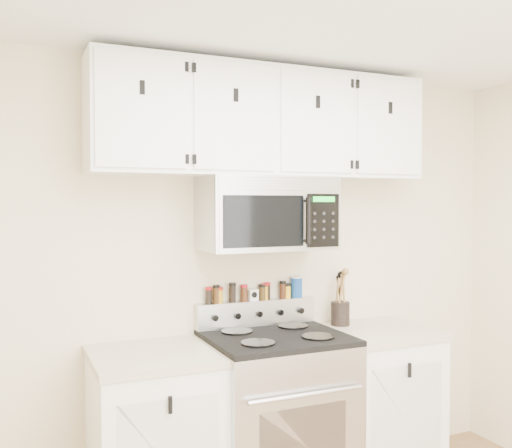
{
  "coord_description": "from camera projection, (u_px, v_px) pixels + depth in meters",
  "views": [
    {
      "loc": [
        -1.37,
        -1.43,
        1.68
      ],
      "look_at": [
        -0.11,
        1.45,
        1.57
      ],
      "focal_mm": 40.0,
      "sensor_mm": 36.0,
      "label": 1
    }
  ],
  "objects": [
    {
      "name": "spice_jar_8",
      "position": [
        283.0,
        290.0,
        3.51
      ],
      "size": [
        0.04,
        0.04,
        0.11
      ],
      "color": "#3D1C0E",
      "rests_on": "range"
    },
    {
      "name": "spice_jar_2",
      "position": [
        219.0,
        295.0,
        3.35
      ],
      "size": [
        0.04,
        0.04,
        0.09
      ],
      "color": "#C28E16",
      "rests_on": "range"
    },
    {
      "name": "spice_jar_1",
      "position": [
        216.0,
        294.0,
        3.34
      ],
      "size": [
        0.04,
        0.04,
        0.11
      ],
      "color": "#3F260F",
      "rests_on": "range"
    },
    {
      "name": "spice_jar_5",
      "position": [
        263.0,
        292.0,
        3.46
      ],
      "size": [
        0.05,
        0.05,
        0.1
      ],
      "color": "#3D2B0E",
      "rests_on": "range"
    },
    {
      "name": "spice_jar_3",
      "position": [
        232.0,
        292.0,
        3.38
      ],
      "size": [
        0.04,
        0.04,
        0.12
      ],
      "color": "black",
      "rests_on": "range"
    },
    {
      "name": "back_wall",
      "position": [
        254.0,
        275.0,
        3.47
      ],
      "size": [
        3.5,
        0.01,
        2.5
      ],
      "primitive_type": "cube",
      "color": "beige",
      "rests_on": "floor"
    },
    {
      "name": "base_cabinet_left",
      "position": [
        154.0,
        440.0,
        2.95
      ],
      "size": [
        0.64,
        0.62,
        0.92
      ],
      "color": "white",
      "rests_on": "floor"
    },
    {
      "name": "range",
      "position": [
        276.0,
        416.0,
        3.21
      ],
      "size": [
        0.76,
        0.65,
        1.1
      ],
      "color": "#B7B7BA",
      "rests_on": "floor"
    },
    {
      "name": "kitchen_timer",
      "position": [
        253.0,
        295.0,
        3.43
      ],
      "size": [
        0.06,
        0.05,
        0.07
      ],
      "primitive_type": "cube",
      "rotation": [
        0.0,
        0.0,
        0.1
      ],
      "color": "white",
      "rests_on": "range"
    },
    {
      "name": "spice_jar_0",
      "position": [
        209.0,
        295.0,
        3.32
      ],
      "size": [
        0.04,
        0.04,
        0.1
      ],
      "color": "black",
      "rests_on": "range"
    },
    {
      "name": "microwave",
      "position": [
        267.0,
        213.0,
        3.28
      ],
      "size": [
        0.76,
        0.44,
        0.42
      ],
      "color": "#9E9EA3",
      "rests_on": "back_wall"
    },
    {
      "name": "spice_jar_9",
      "position": [
        287.0,
        291.0,
        3.53
      ],
      "size": [
        0.04,
        0.04,
        0.09
      ],
      "color": "gold",
      "rests_on": "range"
    },
    {
      "name": "spice_jar_7",
      "position": [
        267.0,
        291.0,
        3.47
      ],
      "size": [
        0.04,
        0.04,
        0.1
      ],
      "color": "black",
      "rests_on": "range"
    },
    {
      "name": "base_cabinet_right",
      "position": [
        376.0,
        402.0,
        3.5
      ],
      "size": [
        0.64,
        0.62,
        0.92
      ],
      "color": "white",
      "rests_on": "floor"
    },
    {
      "name": "upper_cabinets",
      "position": [
        265.0,
        123.0,
        3.29
      ],
      "size": [
        2.0,
        0.35,
        0.62
      ],
      "color": "white",
      "rests_on": "back_wall"
    },
    {
      "name": "salt_canister",
      "position": [
        297.0,
        287.0,
        3.55
      ],
      "size": [
        0.07,
        0.07,
        0.13
      ],
      "color": "#154494",
      "rests_on": "range"
    },
    {
      "name": "utensil_crock",
      "position": [
        340.0,
        312.0,
        3.58
      ],
      "size": [
        0.12,
        0.12,
        0.34
      ],
      "color": "black",
      "rests_on": "base_cabinet_right"
    },
    {
      "name": "spice_jar_6",
      "position": [
        265.0,
        291.0,
        3.46
      ],
      "size": [
        0.05,
        0.05,
        0.1
      ],
      "color": "orange",
      "rests_on": "range"
    },
    {
      "name": "spice_jar_4",
      "position": [
        244.0,
        293.0,
        3.41
      ],
      "size": [
        0.04,
        0.04,
        0.1
      ],
      "color": "#452310",
      "rests_on": "range"
    }
  ]
}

